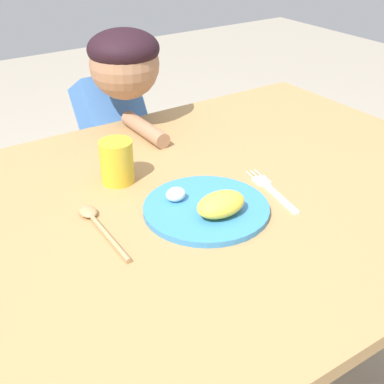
# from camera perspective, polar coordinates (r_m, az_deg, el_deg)

# --- Properties ---
(dining_table) EXTENTS (1.45, 0.97, 0.74)m
(dining_table) POSITION_cam_1_polar(r_m,az_deg,el_deg) (1.15, -0.69, -5.60)
(dining_table) COLOR #A17A4A
(dining_table) RESTS_ON ground_plane
(plate) EXTENTS (0.26, 0.26, 0.06)m
(plate) POSITION_cam_1_polar(r_m,az_deg,el_deg) (1.05, 1.93, -1.63)
(plate) COLOR #367FBD
(plate) RESTS_ON dining_table
(fork) EXTENTS (0.06, 0.20, 0.01)m
(fork) POSITION_cam_1_polar(r_m,az_deg,el_deg) (1.14, 8.77, 0.21)
(fork) COLOR silver
(fork) RESTS_ON dining_table
(spoon) EXTENTS (0.04, 0.21, 0.01)m
(spoon) POSITION_cam_1_polar(r_m,az_deg,el_deg) (1.03, -10.49, -3.27)
(spoon) COLOR #AC8055
(spoon) RESTS_ON dining_table
(drinking_cup) EXTENTS (0.08, 0.08, 0.10)m
(drinking_cup) POSITION_cam_1_polar(r_m,az_deg,el_deg) (1.16, -8.31, 3.32)
(drinking_cup) COLOR gold
(drinking_cup) RESTS_ON dining_table
(person) EXTENTS (0.19, 0.43, 1.00)m
(person) POSITION_cam_1_polar(r_m,az_deg,el_deg) (1.62, -8.17, 3.46)
(person) COLOR #413958
(person) RESTS_ON ground_plane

